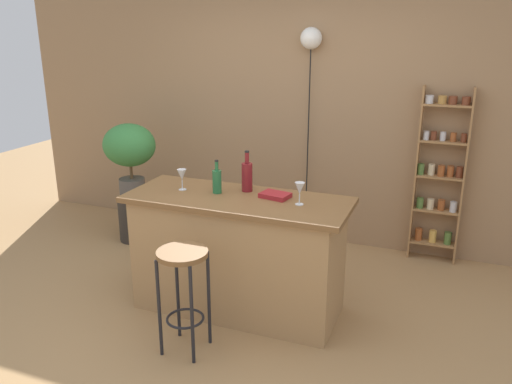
{
  "coord_description": "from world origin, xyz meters",
  "views": [
    {
      "loc": [
        1.46,
        -3.06,
        2.14
      ],
      "look_at": [
        0.05,
        0.55,
        0.9
      ],
      "focal_mm": 36.43,
      "sensor_mm": 36.0,
      "label": 1
    }
  ],
  "objects_px": {
    "wine_glass_center": "(182,175)",
    "pendant_globe_light": "(311,42)",
    "cookbook": "(275,195)",
    "bottle_spirits_clear": "(217,181)",
    "plant_stool": "(135,219)",
    "wine_glass_left": "(300,189)",
    "potted_plant": "(130,150)",
    "bottle_vinegar": "(247,176)",
    "spice_shelf": "(440,175)",
    "bar_stool": "(183,277)"
  },
  "relations": [
    {
      "from": "pendant_globe_light",
      "to": "bottle_vinegar",
      "type": "bearing_deg",
      "value": -93.9
    },
    {
      "from": "plant_stool",
      "to": "potted_plant",
      "type": "xyz_separation_m",
      "value": [
        0.0,
        0.0,
        0.73
      ]
    },
    {
      "from": "bar_stool",
      "to": "pendant_globe_light",
      "type": "height_order",
      "value": "pendant_globe_light"
    },
    {
      "from": "wine_glass_left",
      "to": "pendant_globe_light",
      "type": "bearing_deg",
      "value": 103.79
    },
    {
      "from": "cookbook",
      "to": "bottle_spirits_clear",
      "type": "bearing_deg",
      "value": -162.46
    },
    {
      "from": "potted_plant",
      "to": "bottle_spirits_clear",
      "type": "xyz_separation_m",
      "value": [
        1.37,
        -0.84,
        0.06
      ]
    },
    {
      "from": "spice_shelf",
      "to": "pendant_globe_light",
      "type": "relative_size",
      "value": 0.77
    },
    {
      "from": "pendant_globe_light",
      "to": "wine_glass_left",
      "type": "bearing_deg",
      "value": -76.21
    },
    {
      "from": "bottle_vinegar",
      "to": "pendant_globe_light",
      "type": "xyz_separation_m",
      "value": [
        0.09,
        1.37,
        0.95
      ]
    },
    {
      "from": "spice_shelf",
      "to": "bottle_spirits_clear",
      "type": "height_order",
      "value": "spice_shelf"
    },
    {
      "from": "pendant_globe_light",
      "to": "potted_plant",
      "type": "bearing_deg",
      "value": -158.47
    },
    {
      "from": "spice_shelf",
      "to": "wine_glass_center",
      "type": "bearing_deg",
      "value": -140.82
    },
    {
      "from": "bottle_vinegar",
      "to": "cookbook",
      "type": "xyz_separation_m",
      "value": [
        0.26,
        -0.08,
        -0.1
      ]
    },
    {
      "from": "bar_stool",
      "to": "bottle_spirits_clear",
      "type": "height_order",
      "value": "bottle_spirits_clear"
    },
    {
      "from": "bar_stool",
      "to": "wine_glass_left",
      "type": "distance_m",
      "value": 1.01
    },
    {
      "from": "bottle_spirits_clear",
      "to": "cookbook",
      "type": "height_order",
      "value": "bottle_spirits_clear"
    },
    {
      "from": "wine_glass_center",
      "to": "cookbook",
      "type": "height_order",
      "value": "wine_glass_center"
    },
    {
      "from": "wine_glass_center",
      "to": "potted_plant",
      "type": "bearing_deg",
      "value": 141.16
    },
    {
      "from": "spice_shelf",
      "to": "bottle_vinegar",
      "type": "bearing_deg",
      "value": -135.31
    },
    {
      "from": "bottle_spirits_clear",
      "to": "wine_glass_center",
      "type": "xyz_separation_m",
      "value": [
        -0.29,
        -0.03,
        0.02
      ]
    },
    {
      "from": "potted_plant",
      "to": "wine_glass_left",
      "type": "height_order",
      "value": "potted_plant"
    },
    {
      "from": "cookbook",
      "to": "potted_plant",
      "type": "bearing_deg",
      "value": 167.19
    },
    {
      "from": "bottle_spirits_clear",
      "to": "cookbook",
      "type": "distance_m",
      "value": 0.46
    },
    {
      "from": "bottle_spirits_clear",
      "to": "cookbook",
      "type": "bearing_deg",
      "value": 6.84
    },
    {
      "from": "plant_stool",
      "to": "wine_glass_left",
      "type": "xyz_separation_m",
      "value": [
        2.03,
        -0.88,
        0.82
      ]
    },
    {
      "from": "wine_glass_center",
      "to": "pendant_globe_light",
      "type": "bearing_deg",
      "value": 69.35
    },
    {
      "from": "potted_plant",
      "to": "wine_glass_center",
      "type": "distance_m",
      "value": 1.39
    },
    {
      "from": "plant_stool",
      "to": "bottle_vinegar",
      "type": "bearing_deg",
      "value": -24.62
    },
    {
      "from": "wine_glass_left",
      "to": "wine_glass_center",
      "type": "distance_m",
      "value": 0.95
    },
    {
      "from": "spice_shelf",
      "to": "bottle_vinegar",
      "type": "xyz_separation_m",
      "value": [
        -1.36,
        -1.34,
        0.21
      ]
    },
    {
      "from": "bar_stool",
      "to": "plant_stool",
      "type": "distance_m",
      "value": 2.12
    },
    {
      "from": "wine_glass_center",
      "to": "bottle_spirits_clear",
      "type": "bearing_deg",
      "value": 5.14
    },
    {
      "from": "spice_shelf",
      "to": "cookbook",
      "type": "bearing_deg",
      "value": -127.84
    },
    {
      "from": "bar_stool",
      "to": "bottle_spirits_clear",
      "type": "xyz_separation_m",
      "value": [
        -0.07,
        0.68,
        0.47
      ]
    },
    {
      "from": "wine_glass_center",
      "to": "cookbook",
      "type": "relative_size",
      "value": 0.78
    },
    {
      "from": "wine_glass_center",
      "to": "pendant_globe_light",
      "type": "height_order",
      "value": "pendant_globe_light"
    },
    {
      "from": "plant_stool",
      "to": "bottle_vinegar",
      "type": "height_order",
      "value": "bottle_vinegar"
    },
    {
      "from": "plant_stool",
      "to": "cookbook",
      "type": "height_order",
      "value": "cookbook"
    },
    {
      "from": "bar_stool",
      "to": "wine_glass_left",
      "type": "relative_size",
      "value": 4.5
    },
    {
      "from": "bottle_spirits_clear",
      "to": "plant_stool",
      "type": "bearing_deg",
      "value": 148.3
    },
    {
      "from": "plant_stool",
      "to": "bottle_vinegar",
      "type": "distance_m",
      "value": 1.9
    },
    {
      "from": "wine_glass_left",
      "to": "wine_glass_center",
      "type": "height_order",
      "value": "same"
    },
    {
      "from": "bottle_vinegar",
      "to": "wine_glass_center",
      "type": "bearing_deg",
      "value": -162.14
    },
    {
      "from": "bottle_vinegar",
      "to": "cookbook",
      "type": "distance_m",
      "value": 0.29
    },
    {
      "from": "plant_stool",
      "to": "potted_plant",
      "type": "height_order",
      "value": "potted_plant"
    },
    {
      "from": "plant_stool",
      "to": "wine_glass_left",
      "type": "height_order",
      "value": "wine_glass_left"
    },
    {
      "from": "potted_plant",
      "to": "bottle_vinegar",
      "type": "bearing_deg",
      "value": -24.62
    },
    {
      "from": "potted_plant",
      "to": "wine_glass_left",
      "type": "distance_m",
      "value": 2.21
    },
    {
      "from": "plant_stool",
      "to": "pendant_globe_light",
      "type": "relative_size",
      "value": 0.21
    },
    {
      "from": "spice_shelf",
      "to": "bottle_spirits_clear",
      "type": "bearing_deg",
      "value": -136.51
    }
  ]
}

